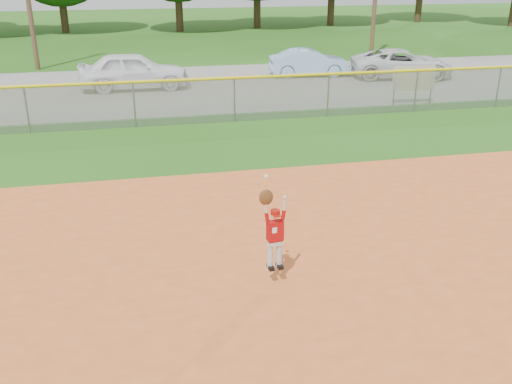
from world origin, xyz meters
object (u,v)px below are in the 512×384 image
car_blue (309,62)px  sponsor_sign (414,80)px  car_white_b (402,64)px  ballplayer (274,230)px  car_white_a (133,71)px

car_blue → sponsor_sign: 6.72m
sponsor_sign → car_white_b: bearing=68.8°
car_blue → sponsor_sign: sponsor_sign is taller
car_white_b → ballplayer: ballplayer is taller
car_blue → sponsor_sign: bearing=-155.2°
car_blue → ballplayer: bearing=167.4°
car_white_a → car_blue: car_white_a is taller
car_blue → sponsor_sign: size_ratio=2.30×
car_blue → ballplayer: (-6.14, -17.94, 0.38)m
car_white_b → ballplayer: 19.47m
car_blue → car_white_b: 4.30m
car_white_b → sponsor_sign: sponsor_sign is taller
sponsor_sign → ballplayer: (-8.28, -11.57, 0.07)m
car_white_a → sponsor_sign: 11.49m
car_blue → car_white_b: size_ratio=0.81×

